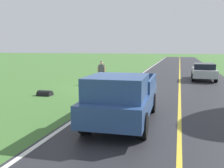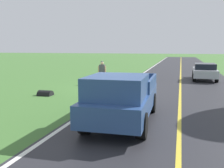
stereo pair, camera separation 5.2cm
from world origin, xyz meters
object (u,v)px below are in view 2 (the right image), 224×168
at_px(hitchhiker_walking, 102,71).
at_px(suitcase_carried, 97,81).
at_px(sedan_near_oncoming, 205,71).
at_px(pickup_truck_passing, 122,97).

distance_m(hitchhiker_walking, suitcase_carried, 0.87).
xyz_separation_m(suitcase_carried, sedan_near_oncoming, (-8.10, -4.52, 0.53)).
height_order(hitchhiker_walking, sedan_near_oncoming, hitchhiker_walking).
bearing_deg(sedan_near_oncoming, pickup_truck_passing, 74.13).
bearing_deg(sedan_near_oncoming, suitcase_carried, 29.16).
height_order(pickup_truck_passing, sedan_near_oncoming, pickup_truck_passing).
relative_size(hitchhiker_walking, sedan_near_oncoming, 0.39).
xyz_separation_m(hitchhiker_walking, sedan_near_oncoming, (-7.68, -4.45, -0.23)).
bearing_deg(pickup_truck_passing, sedan_near_oncoming, -105.87).
bearing_deg(suitcase_carried, hitchhiker_walking, 100.86).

